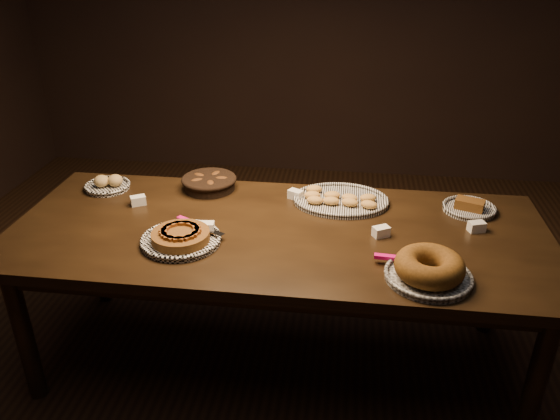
# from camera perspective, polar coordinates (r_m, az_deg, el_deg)

# --- Properties ---
(ground) EXTENTS (5.00, 5.00, 0.00)m
(ground) POSITION_cam_1_polar(r_m,az_deg,el_deg) (2.87, -0.19, -15.23)
(ground) COLOR black
(ground) RESTS_ON ground
(buffet_table) EXTENTS (2.40, 1.00, 0.75)m
(buffet_table) POSITION_cam_1_polar(r_m,az_deg,el_deg) (2.47, -0.21, -3.49)
(buffet_table) COLOR black
(buffet_table) RESTS_ON ground
(apple_tart_plate) EXTENTS (0.35, 0.35, 0.06)m
(apple_tart_plate) POSITION_cam_1_polar(r_m,az_deg,el_deg) (2.36, -10.31, -2.86)
(apple_tart_plate) COLOR white
(apple_tart_plate) RESTS_ON buffet_table
(madeleine_platter) EXTENTS (0.46, 0.37, 0.05)m
(madeleine_platter) POSITION_cam_1_polar(r_m,az_deg,el_deg) (2.68, 6.28, 1.10)
(madeleine_platter) COLOR black
(madeleine_platter) RESTS_ON buffet_table
(bundt_cake_plate) EXTENTS (0.37, 0.33, 0.10)m
(bundt_cake_plate) POSITION_cam_1_polar(r_m,az_deg,el_deg) (2.15, 15.29, -5.99)
(bundt_cake_plate) COLOR black
(bundt_cake_plate) RESTS_ON buffet_table
(croissant_basket) EXTENTS (0.30, 0.30, 0.07)m
(croissant_basket) POSITION_cam_1_polar(r_m,az_deg,el_deg) (2.82, -7.42, 2.95)
(croissant_basket) COLOR black
(croissant_basket) RESTS_ON buffet_table
(bread_roll_plate) EXTENTS (0.23, 0.23, 0.07)m
(bread_roll_plate) POSITION_cam_1_polar(r_m,az_deg,el_deg) (2.95, -17.55, 2.58)
(bread_roll_plate) COLOR white
(bread_roll_plate) RESTS_ON buffet_table
(loaf_plate) EXTENTS (0.25, 0.25, 0.06)m
(loaf_plate) POSITION_cam_1_polar(r_m,az_deg,el_deg) (2.73, 19.16, 0.26)
(loaf_plate) COLOR black
(loaf_plate) RESTS_ON buffet_table
(tent_cards) EXTENTS (1.66, 0.45, 0.04)m
(tent_cards) POSITION_cam_1_polar(r_m,az_deg,el_deg) (2.50, 1.70, -0.55)
(tent_cards) COLOR white
(tent_cards) RESTS_ON buffet_table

